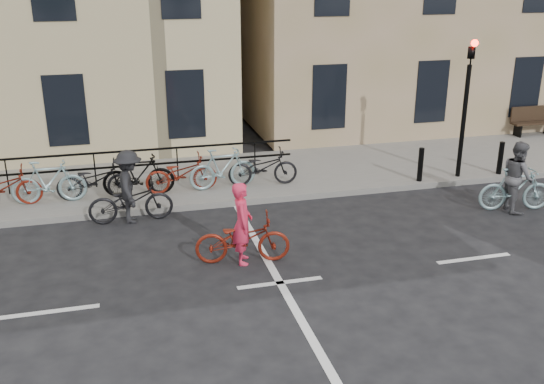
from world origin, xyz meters
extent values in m
plane|color=black|center=(0.00, 0.00, 0.00)|extent=(120.00, 120.00, 0.00)
cube|color=slate|center=(-4.00, 6.00, 0.07)|extent=(46.00, 4.00, 0.15)
cylinder|color=black|center=(6.20, 4.35, 1.65)|extent=(0.12, 0.12, 3.00)
imported|color=black|center=(6.20, 4.35, 3.60)|extent=(0.15, 0.18, 0.90)
sphere|color=#FF0C05|center=(6.20, 4.23, 3.70)|extent=(0.18, 0.18, 0.18)
cylinder|color=black|center=(5.00, 4.25, 0.60)|extent=(0.14, 0.14, 0.90)
cylinder|color=black|center=(7.40, 4.25, 0.60)|extent=(0.14, 0.14, 0.90)
cube|color=black|center=(10.40, 7.65, 0.35)|extent=(0.06, 0.38, 0.40)
cube|color=black|center=(11.00, 7.65, 0.58)|extent=(1.60, 0.40, 0.06)
cube|color=black|center=(11.00, 7.83, 0.87)|extent=(1.60, 0.06, 0.50)
cube|color=black|center=(-3.30, 5.90, 0.62)|extent=(10.40, 0.04, 0.95)
imported|color=maroon|center=(-5.40, 5.00, 0.62)|extent=(1.80, 0.63, 0.95)
imported|color=#89ADB3|center=(-4.35, 5.00, 0.68)|extent=(1.75, 0.49, 1.05)
imported|color=black|center=(-3.30, 5.00, 0.62)|extent=(1.80, 0.63, 0.95)
imported|color=black|center=(-2.25, 5.00, 0.68)|extent=(1.75, 0.49, 1.05)
imported|color=maroon|center=(-1.20, 5.00, 0.62)|extent=(1.80, 0.63, 0.95)
imported|color=#89ADB3|center=(-0.15, 5.00, 0.68)|extent=(1.75, 0.49, 1.05)
imported|color=black|center=(0.90, 5.00, 0.62)|extent=(1.80, 0.63, 0.95)
imported|color=maroon|center=(-0.48, 1.04, 0.48)|extent=(1.92, 0.91, 0.97)
imported|color=#EF2A50|center=(-0.48, 1.04, 0.82)|extent=(0.48, 0.65, 1.64)
imported|color=#89ADB3|center=(6.37, 2.11, 0.53)|extent=(1.81, 0.83, 1.05)
imported|color=#525156|center=(6.37, 2.11, 0.85)|extent=(0.79, 0.93, 1.69)
imported|color=black|center=(-2.50, 3.69, 0.49)|extent=(1.90, 0.70, 0.99)
imported|color=black|center=(-2.50, 3.69, 0.84)|extent=(0.65, 1.10, 1.68)
camera|label=1|loc=(-2.62, -9.51, 5.35)|focal=40.00mm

